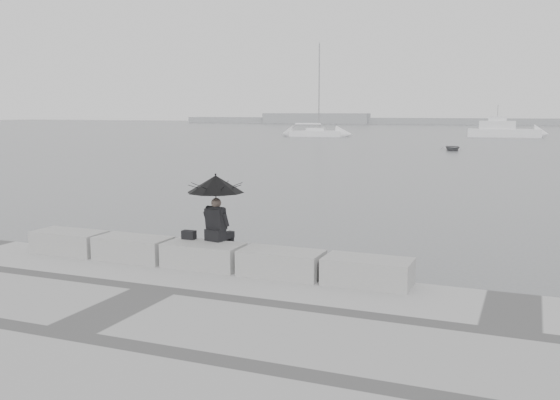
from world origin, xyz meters
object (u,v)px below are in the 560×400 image
at_px(seated_person, 216,192).
at_px(motor_cruiser, 504,131).
at_px(dinghy, 452,148).
at_px(sailboat_left, 316,133).

xyz_separation_m(seated_person, motor_cruiser, (2.09, 79.46, -1.12)).
bearing_deg(dinghy, motor_cruiser, 70.54).
bearing_deg(dinghy, sailboat_left, 118.02).
distance_m(seated_person, motor_cruiser, 79.49).
bearing_deg(seated_person, dinghy, 102.96).
distance_m(seated_person, sailboat_left, 75.08).
height_order(motor_cruiser, dinghy, motor_cruiser).
height_order(sailboat_left, motor_cruiser, sailboat_left).
bearing_deg(sailboat_left, dinghy, -57.61).
distance_m(seated_person, dinghy, 47.85).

